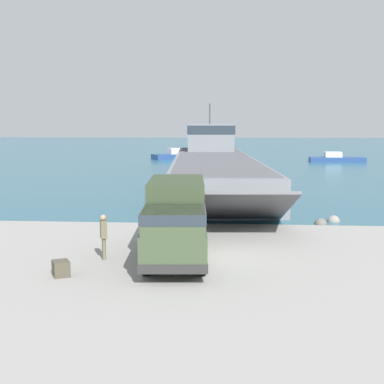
{
  "coord_description": "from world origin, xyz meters",
  "views": [
    {
      "loc": [
        0.9,
        -21.43,
        5.46
      ],
      "look_at": [
        -1.09,
        4.75,
        2.08
      ],
      "focal_mm": 50.0,
      "sensor_mm": 36.0,
      "label": 1
    }
  ],
  "objects_px": {
    "military_truck": "(176,220)",
    "soldier_on_ramp": "(104,233)",
    "moored_boat_b": "(336,159)",
    "landing_craft": "(213,160)",
    "cargo_crate": "(61,268)",
    "moored_boat_a": "(172,156)"
  },
  "relations": [
    {
      "from": "military_truck",
      "to": "soldier_on_ramp",
      "type": "relative_size",
      "value": 4.09
    },
    {
      "from": "military_truck",
      "to": "moored_boat_b",
      "type": "xyz_separation_m",
      "value": [
        17.08,
        56.54,
        -1.12
      ]
    },
    {
      "from": "soldier_on_ramp",
      "to": "moored_boat_b",
      "type": "bearing_deg",
      "value": 50.3
    },
    {
      "from": "landing_craft",
      "to": "soldier_on_ramp",
      "type": "distance_m",
      "value": 32.36
    },
    {
      "from": "soldier_on_ramp",
      "to": "cargo_crate",
      "type": "height_order",
      "value": "soldier_on_ramp"
    },
    {
      "from": "landing_craft",
      "to": "cargo_crate",
      "type": "xyz_separation_m",
      "value": [
        -4.16,
        -34.67,
        -1.62
      ]
    },
    {
      "from": "soldier_on_ramp",
      "to": "moored_boat_b",
      "type": "height_order",
      "value": "soldier_on_ramp"
    },
    {
      "from": "soldier_on_ramp",
      "to": "moored_boat_b",
      "type": "distance_m",
      "value": 60.33
    },
    {
      "from": "landing_craft",
      "to": "cargo_crate",
      "type": "distance_m",
      "value": 34.95
    },
    {
      "from": "landing_craft",
      "to": "cargo_crate",
      "type": "height_order",
      "value": "landing_craft"
    },
    {
      "from": "military_truck",
      "to": "soldier_on_ramp",
      "type": "distance_m",
      "value": 2.96
    },
    {
      "from": "soldier_on_ramp",
      "to": "cargo_crate",
      "type": "xyz_separation_m",
      "value": [
        -0.97,
        -2.48,
        -0.79
      ]
    },
    {
      "from": "moored_boat_a",
      "to": "cargo_crate",
      "type": "xyz_separation_m",
      "value": [
        3.19,
        -63.39,
        -0.28
      ]
    },
    {
      "from": "military_truck",
      "to": "cargo_crate",
      "type": "height_order",
      "value": "military_truck"
    },
    {
      "from": "landing_craft",
      "to": "military_truck",
      "type": "distance_m",
      "value": 31.8
    },
    {
      "from": "military_truck",
      "to": "moored_boat_a",
      "type": "distance_m",
      "value": 60.94
    },
    {
      "from": "moored_boat_a",
      "to": "military_truck",
      "type": "bearing_deg",
      "value": 155.92
    },
    {
      "from": "soldier_on_ramp",
      "to": "moored_boat_b",
      "type": "relative_size",
      "value": 0.23
    },
    {
      "from": "moored_boat_a",
      "to": "cargo_crate",
      "type": "distance_m",
      "value": 63.47
    },
    {
      "from": "moored_boat_a",
      "to": "moored_boat_b",
      "type": "xyz_separation_m",
      "value": [
        24.13,
        -3.99,
        -0.08
      ]
    },
    {
      "from": "military_truck",
      "to": "soldier_on_ramp",
      "type": "xyz_separation_m",
      "value": [
        -2.89,
        -0.39,
        -0.54
      ]
    },
    {
      "from": "military_truck",
      "to": "moored_boat_b",
      "type": "distance_m",
      "value": 59.07
    }
  ]
}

